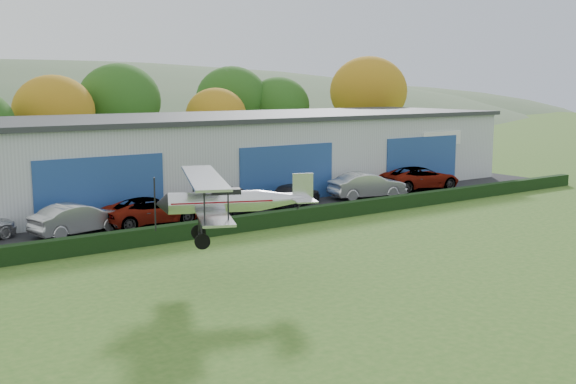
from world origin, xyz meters
TOP-DOWN VIEW (x-y plane):
  - ground at (0.00, 0.00)m, footprint 300.00×300.00m
  - apron at (3.00, 21.00)m, footprint 48.00×9.00m
  - hedge at (3.00, 16.20)m, footprint 46.00×0.60m
  - hangar at (5.00, 27.98)m, footprint 40.60×12.60m
  - tree_belt at (0.85, 40.62)m, footprint 75.70×13.22m
  - car_1 at (-8.88, 20.19)m, footprint 4.87×2.63m
  - car_2 at (-4.99, 20.17)m, footprint 5.37×2.73m
  - car_3 at (-0.09, 20.42)m, footprint 5.86×4.11m
  - car_4 at (4.41, 20.44)m, footprint 4.55×3.31m
  - car_5 at (9.95, 20.01)m, footprint 5.28×2.73m
  - car_6 at (15.41, 20.63)m, footprint 6.10×3.45m
  - biplane at (-6.93, 8.82)m, footprint 5.98×6.64m

SIDE VIEW (x-z plane):
  - ground at x=0.00m, z-range 0.00..0.00m
  - apron at x=3.00m, z-range 0.00..0.05m
  - hedge at x=3.00m, z-range 0.00..0.80m
  - car_4 at x=4.41m, z-range 0.05..1.49m
  - car_2 at x=-4.99m, z-range 0.05..1.50m
  - car_1 at x=-8.88m, z-range 0.05..1.57m
  - car_3 at x=-0.09m, z-range 0.05..1.63m
  - car_6 at x=15.41m, z-range 0.05..1.66m
  - car_5 at x=9.95m, z-range 0.05..1.71m
  - hangar at x=5.00m, z-range 0.01..5.31m
  - biplane at x=-6.93m, z-range 1.88..4.41m
  - tree_belt at x=0.85m, z-range 0.55..10.67m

